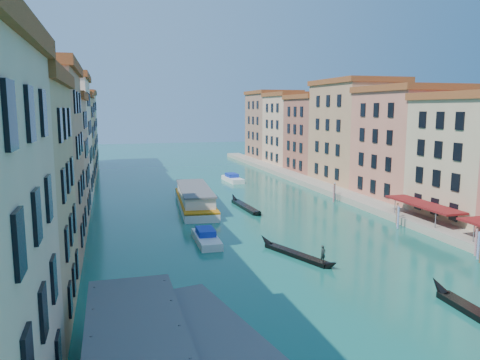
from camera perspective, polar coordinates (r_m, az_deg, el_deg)
name	(u,v)px	position (r m, az deg, el deg)	size (l,w,h in m)	color
left_bank_palazzos	(48,146)	(77.38, -22.40, 3.86)	(12.80, 128.40, 21.00)	#CCB692
right_bank_palazzos	(371,139)	(90.36, 15.73, 4.82)	(12.80, 128.40, 21.00)	brown
quay	(331,190)	(87.55, 11.00, -1.23)	(4.00, 140.00, 1.00)	gray
mooring_poles_right	(459,240)	(56.24, 25.12, -6.61)	(1.44, 54.24, 3.20)	brown
vaporetto_far	(195,198)	(73.64, -5.53, -2.23)	(6.57, 21.71, 3.18)	silver
gondola_fore	(296,253)	(49.84, 6.86, -8.82)	(5.05, 11.33, 2.35)	black
gondola_far	(245,206)	(72.85, 0.59, -3.15)	(1.84, 13.54, 1.92)	black
motorboat_mid	(206,237)	(54.54, -4.13, -7.00)	(2.56, 7.58, 1.56)	silver
motorboat_far	(232,178)	(99.45, -0.92, 0.20)	(3.07, 8.18, 1.66)	white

